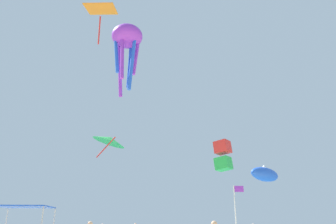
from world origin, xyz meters
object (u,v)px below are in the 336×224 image
at_px(banner_flag, 236,213).
at_px(kite_box_red, 223,155).
at_px(canopy_tent, 25,209).
at_px(kite_delta_green, 110,140).
at_px(kite_inflatable_blue, 265,174).
at_px(kite_diamond_orange, 101,11).
at_px(kite_octopus_purple, 127,40).

height_order(banner_flag, kite_box_red, kite_box_red).
xyz_separation_m(canopy_tent, kite_delta_green, (2.09, 26.92, 10.65)).
bearing_deg(kite_inflatable_blue, kite_diamond_orange, 168.90).
height_order(canopy_tent, kite_inflatable_blue, kite_inflatable_blue).
distance_m(canopy_tent, kite_inflatable_blue, 29.66).
relative_size(canopy_tent, kite_inflatable_blue, 0.51).
relative_size(kite_delta_green, kite_inflatable_blue, 0.96).
bearing_deg(kite_delta_green, banner_flag, -153.21).
height_order(kite_delta_green, kite_box_red, kite_delta_green).
height_order(kite_diamond_orange, kite_box_red, kite_diamond_orange).
xyz_separation_m(banner_flag, kite_box_red, (3.86, 17.21, 6.80)).
bearing_deg(kite_octopus_purple, kite_diamond_orange, 111.53).
relative_size(banner_flag, kite_inflatable_blue, 0.69).
relative_size(canopy_tent, kite_diamond_orange, 0.64).
distance_m(canopy_tent, kite_box_red, 23.90).
distance_m(kite_delta_green, kite_inflatable_blue, 21.62).
height_order(banner_flag, kite_octopus_purple, kite_octopus_purple).
bearing_deg(kite_inflatable_blue, banner_flag, -155.79).
height_order(kite_diamond_orange, kite_inflatable_blue, kite_diamond_orange).
relative_size(kite_diamond_orange, kite_delta_green, 0.83).
bearing_deg(kite_box_red, kite_delta_green, -87.21).
distance_m(banner_flag, kite_diamond_orange, 23.86).
bearing_deg(kite_octopus_purple, banner_flag, -41.51).
height_order(kite_box_red, kite_inflatable_blue, kite_box_red).
xyz_separation_m(kite_box_red, kite_inflatable_blue, (5.85, 2.99, -1.62)).
bearing_deg(kite_inflatable_blue, canopy_tent, -177.89).
relative_size(kite_octopus_purple, kite_delta_green, 1.11).
distance_m(kite_octopus_purple, kite_delta_green, 23.46).
bearing_deg(kite_delta_green, kite_box_red, -119.73).
height_order(kite_octopus_purple, kite_diamond_orange, kite_diamond_orange).
distance_m(canopy_tent, banner_flag, 11.96).
relative_size(kite_box_red, kite_inflatable_blue, 0.62).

